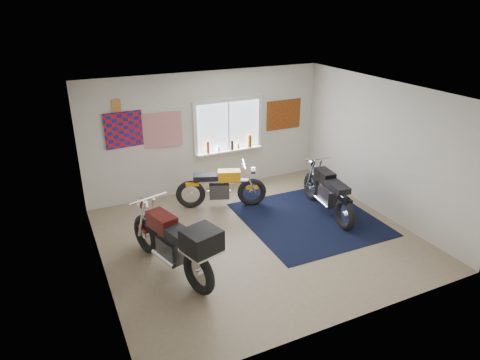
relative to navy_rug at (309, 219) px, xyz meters
name	(u,v)px	position (x,y,z in m)	size (l,w,h in m)	color
ground	(258,238)	(-1.27, -0.20, -0.01)	(5.50, 5.50, 0.00)	#9E896B
room_shell	(259,155)	(-1.27, -0.20, 1.63)	(5.50, 5.50, 5.50)	white
navy_rug	(309,219)	(0.00, 0.00, 0.00)	(2.50, 2.60, 0.01)	black
window_assembly	(228,129)	(-0.77, 2.26, 1.36)	(1.66, 0.17, 1.26)	white
oil_bottles	(233,144)	(-0.67, 2.20, 1.02)	(1.12, 0.09, 0.30)	brown
flag_display	(116,106)	(-3.17, 2.28, 2.14)	(1.60, 0.10, 1.17)	red
triumph_poster	(284,115)	(0.68, 2.28, 1.54)	(0.90, 0.03, 0.70)	#A54C14
yellow_triumph	(221,188)	(-1.37, 1.30, 0.42)	(1.84, 0.83, 0.97)	black
black_chrome_bike	(328,193)	(0.48, 0.08, 0.45)	(0.61, 2.01, 1.03)	black
maroon_tourer	(176,244)	(-2.97, -0.69, 0.58)	(1.03, 2.20, 1.13)	black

